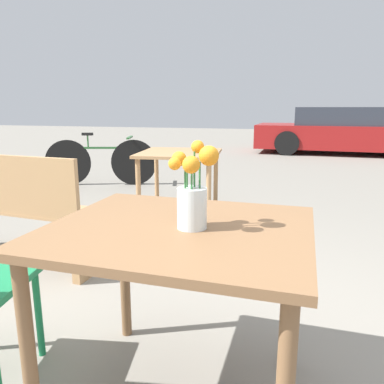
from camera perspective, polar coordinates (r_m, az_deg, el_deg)
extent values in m
cube|color=brown|center=(1.37, -1.99, -5.73)|extent=(0.95, 0.83, 0.03)
cylinder|color=brown|center=(1.45, -23.65, -22.00)|extent=(0.05, 0.05, 0.71)
cylinder|color=brown|center=(1.96, -10.25, -11.73)|extent=(0.05, 0.05, 0.71)
cylinder|color=brown|center=(1.77, 15.09, -14.70)|extent=(0.05, 0.05, 0.71)
cylinder|color=silver|center=(1.32, 0.00, -2.47)|extent=(0.11, 0.11, 0.15)
cylinder|color=silver|center=(1.33, 0.00, -3.69)|extent=(0.09, 0.09, 0.08)
cylinder|color=#337038|center=(1.31, 1.16, -0.32)|extent=(0.01, 0.01, 0.23)
sphere|color=orange|center=(1.28, 2.61, 5.56)|extent=(0.07, 0.07, 0.07)
cylinder|color=#337038|center=(1.32, 0.36, 0.56)|extent=(0.01, 0.01, 0.26)
sphere|color=orange|center=(1.33, 0.88, 6.90)|extent=(0.05, 0.05, 0.05)
cylinder|color=#337038|center=(1.32, -0.82, -0.40)|extent=(0.01, 0.01, 0.22)
sphere|color=orange|center=(1.32, -1.94, 5.07)|extent=(0.05, 0.05, 0.05)
cylinder|color=#337038|center=(1.30, -1.04, -0.77)|extent=(0.01, 0.01, 0.21)
sphere|color=orange|center=(1.27, -2.45, 4.32)|extent=(0.04, 0.04, 0.04)
cylinder|color=#337038|center=(1.29, -0.05, -0.97)|extent=(0.01, 0.01, 0.21)
sphere|color=orange|center=(1.23, -0.14, 4.18)|extent=(0.06, 0.06, 0.06)
cylinder|color=#197A47|center=(1.98, -22.34, -16.84)|extent=(0.03, 0.03, 0.43)
cube|color=tan|center=(3.08, -25.61, -2.04)|extent=(1.44, 0.46, 0.02)
cube|color=tan|center=(2.73, -15.45, -7.96)|extent=(0.08, 0.33, 0.43)
cube|color=tan|center=(4.00, -1.87, 5.94)|extent=(0.93, 0.96, 0.03)
cylinder|color=tan|center=(3.78, -8.16, 0.04)|extent=(0.05, 0.05, 0.67)
cylinder|color=tan|center=(3.64, 2.55, -0.34)|extent=(0.05, 0.05, 0.67)
cylinder|color=tan|center=(4.49, -5.41, 2.10)|extent=(0.05, 0.05, 0.67)
cylinder|color=tan|center=(4.37, 3.63, 1.84)|extent=(0.05, 0.05, 0.67)
cylinder|color=black|center=(6.00, -18.38, 4.26)|extent=(0.67, 0.24, 0.69)
cylinder|color=black|center=(5.78, -8.84, 4.47)|extent=(0.67, 0.24, 0.69)
cube|color=#2D6633|center=(5.84, -13.81, 6.55)|extent=(0.87, 0.30, 0.03)
cylinder|color=#2D6633|center=(5.87, -15.59, 7.50)|extent=(0.02, 0.02, 0.21)
cube|color=black|center=(5.87, -15.65, 8.50)|extent=(0.17, 0.11, 0.04)
cube|color=#2D6633|center=(5.75, -9.47, 8.20)|extent=(0.17, 0.43, 0.02)
cube|color=maroon|center=(10.50, 21.96, 7.86)|extent=(4.37, 1.86, 0.59)
cube|color=#2D333D|center=(10.48, 22.20, 10.67)|extent=(2.42, 1.67, 0.44)
cylinder|color=black|center=(11.33, 14.78, 7.95)|extent=(0.60, 0.19, 0.60)
cylinder|color=black|center=(9.67, 14.26, 7.23)|extent=(0.60, 0.19, 0.60)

